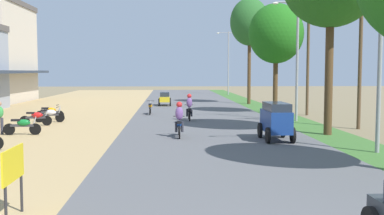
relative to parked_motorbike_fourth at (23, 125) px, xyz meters
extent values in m
cube|color=#2D3847|center=(-6.96, 25.05, 2.52)|extent=(1.20, 10.92, 0.25)
cylinder|color=black|center=(0.59, 0.00, -0.21)|extent=(0.56, 0.06, 0.56)
cylinder|color=black|center=(-0.65, 0.00, -0.21)|extent=(0.56, 0.06, 0.56)
cube|color=#333338|center=(-0.03, 0.00, -0.03)|extent=(1.12, 0.12, 0.12)
ellipsoid|color=#14722D|center=(0.05, 0.00, 0.11)|extent=(0.64, 0.28, 0.32)
cube|color=black|center=(-0.31, 0.00, 0.23)|extent=(0.44, 0.20, 0.10)
cylinder|color=#A5A8AD|center=(0.53, 0.00, 0.06)|extent=(0.26, 0.05, 0.68)
cylinder|color=black|center=(0.47, 0.00, 0.43)|extent=(0.04, 0.54, 0.04)
cylinder|color=black|center=(0.15, 3.92, -0.21)|extent=(0.56, 0.06, 0.56)
cylinder|color=black|center=(-1.09, 3.92, -0.21)|extent=(0.56, 0.06, 0.56)
cube|color=#333338|center=(-0.47, 3.92, -0.03)|extent=(1.12, 0.12, 0.12)
ellipsoid|color=red|center=(-0.39, 3.92, 0.11)|extent=(0.64, 0.28, 0.32)
cube|color=black|center=(-0.75, 3.92, 0.23)|extent=(0.44, 0.20, 0.10)
cylinder|color=#A5A8AD|center=(0.09, 3.92, 0.06)|extent=(0.26, 0.05, 0.68)
cylinder|color=black|center=(0.03, 3.92, 0.43)|extent=(0.04, 0.54, 0.04)
cylinder|color=black|center=(0.49, 5.63, -0.21)|extent=(0.56, 0.06, 0.56)
cylinder|color=black|center=(-0.75, 5.63, -0.21)|extent=(0.56, 0.06, 0.56)
cube|color=#333338|center=(-0.13, 5.63, -0.03)|extent=(1.12, 0.12, 0.12)
ellipsoid|color=silver|center=(-0.05, 5.63, 0.11)|extent=(0.64, 0.28, 0.32)
cube|color=black|center=(-0.41, 5.63, 0.23)|extent=(0.44, 0.20, 0.10)
cylinder|color=#A5A8AD|center=(0.43, 5.63, 0.06)|extent=(0.26, 0.05, 0.68)
cylinder|color=black|center=(0.37, 5.63, 0.43)|extent=(0.04, 0.54, 0.04)
cylinder|color=black|center=(0.08, 7.32, -0.21)|extent=(0.56, 0.06, 0.56)
cylinder|color=black|center=(-1.16, 7.32, -0.21)|extent=(0.56, 0.06, 0.56)
cube|color=#333338|center=(-0.54, 7.32, -0.03)|extent=(1.12, 0.12, 0.12)
ellipsoid|color=orange|center=(-0.46, 7.32, 0.11)|extent=(0.64, 0.28, 0.32)
cube|color=black|center=(-0.82, 7.32, 0.23)|extent=(0.44, 0.20, 0.10)
cylinder|color=#A5A8AD|center=(0.02, 7.32, 0.06)|extent=(0.26, 0.05, 0.68)
cylinder|color=black|center=(-0.04, 7.32, 0.43)|extent=(0.04, 0.54, 0.04)
cylinder|color=#262628|center=(3.80, -13.53, -0.09)|extent=(0.06, 0.06, 0.80)
cylinder|color=#262628|center=(3.80, -12.53, -0.09)|extent=(0.06, 0.06, 0.80)
cube|color=yellow|center=(3.80, -13.03, 0.66)|extent=(0.04, 1.30, 0.70)
cylinder|color=#33333D|center=(-1.06, 0.22, -0.08)|extent=(0.14, 0.14, 0.82)
ellipsoid|color=#338C3F|center=(-1.14, 0.18, 0.61)|extent=(0.43, 0.36, 0.56)
cylinder|color=#4C351E|center=(14.75, -0.61, 2.60)|extent=(0.39, 0.39, 6.20)
cylinder|color=#4C351E|center=(14.79, 10.77, 1.80)|extent=(0.34, 0.34, 4.59)
ellipsoid|color=#1E6217|center=(14.79, 10.77, 5.29)|extent=(3.95, 3.95, 4.31)
cylinder|color=#4C351E|center=(14.59, 20.69, 2.72)|extent=(0.32, 0.32, 6.43)
ellipsoid|color=#265C25|center=(14.59, 20.69, 7.15)|extent=(3.61, 3.61, 4.40)
cylinder|color=gray|center=(14.93, -5.62, 3.21)|extent=(0.16, 0.16, 7.41)
cylinder|color=gray|center=(14.93, 5.61, 3.21)|extent=(0.16, 0.16, 7.40)
cylinder|color=gray|center=(14.23, 5.61, 6.75)|extent=(1.40, 0.08, 0.08)
ellipsoid|color=silver|center=(13.53, 5.61, 6.68)|extent=(0.36, 0.20, 0.14)
cylinder|color=gray|center=(15.63, 5.61, 6.75)|extent=(1.40, 0.08, 0.08)
ellipsoid|color=silver|center=(16.33, 5.61, 6.68)|extent=(0.36, 0.20, 0.14)
cylinder|color=gray|center=(14.93, 38.42, 3.63)|extent=(0.16, 0.16, 8.24)
cylinder|color=gray|center=(14.23, 38.42, 7.60)|extent=(1.40, 0.08, 0.08)
ellipsoid|color=silver|center=(13.53, 38.42, 7.53)|extent=(0.36, 0.20, 0.14)
cylinder|color=gray|center=(15.63, 38.42, 7.60)|extent=(1.40, 0.08, 0.08)
ellipsoid|color=silver|center=(16.33, 38.42, 7.53)|extent=(0.36, 0.20, 0.14)
cylinder|color=brown|center=(16.90, 9.90, 4.18)|extent=(0.20, 0.20, 9.47)
cylinder|color=brown|center=(17.32, 1.90, 3.71)|extent=(0.20, 0.20, 8.52)
cube|color=navy|center=(11.77, -2.44, 0.38)|extent=(0.95, 2.40, 0.95)
cube|color=#232B38|center=(11.77, -2.54, 1.03)|extent=(0.87, 2.00, 0.35)
cylinder|color=black|center=(12.31, -3.31, -0.13)|extent=(0.12, 0.68, 0.68)
cylinder|color=black|center=(11.24, -3.31, -0.13)|extent=(0.12, 0.68, 0.68)
cylinder|color=black|center=(12.31, -1.58, -0.13)|extent=(0.12, 0.68, 0.68)
cylinder|color=black|center=(11.24, -1.58, -0.13)|extent=(0.12, 0.68, 0.68)
cube|color=gold|center=(6.71, 18.80, 0.10)|extent=(0.88, 2.25, 0.44)
cube|color=#232B38|center=(6.71, 18.90, 0.52)|extent=(0.81, 1.30, 0.40)
cylinder|color=black|center=(6.21, 19.61, -0.15)|extent=(0.11, 0.64, 0.64)
cylinder|color=black|center=(7.20, 19.61, -0.15)|extent=(0.11, 0.64, 0.64)
cylinder|color=black|center=(6.21, 17.99, -0.15)|extent=(0.11, 0.64, 0.64)
cylinder|color=black|center=(7.20, 17.99, -0.15)|extent=(0.11, 0.64, 0.64)
cylinder|color=black|center=(7.53, -0.54, -0.19)|extent=(0.06, 0.56, 0.56)
cylinder|color=black|center=(7.53, -1.78, -0.19)|extent=(0.06, 0.56, 0.56)
cube|color=#333338|center=(7.53, -1.16, -0.01)|extent=(0.12, 1.12, 0.12)
ellipsoid|color=#1E4CA5|center=(7.53, -1.08, 0.13)|extent=(0.28, 0.64, 0.32)
cube|color=black|center=(7.53, -1.44, 0.25)|extent=(0.20, 0.44, 0.10)
cylinder|color=#A5A8AD|center=(7.53, -0.60, 0.08)|extent=(0.05, 0.26, 0.68)
cylinder|color=black|center=(7.53, -0.66, 0.45)|extent=(0.54, 0.04, 0.04)
ellipsoid|color=#724C8C|center=(7.53, -1.36, 0.65)|extent=(0.36, 0.28, 0.64)
sphere|color=red|center=(7.53, -1.32, 1.05)|extent=(0.28, 0.28, 0.28)
cylinder|color=#2D2D38|center=(7.39, -1.26, 0.01)|extent=(0.12, 0.12, 0.48)
cylinder|color=#2D2D38|center=(7.67, -1.26, 0.01)|extent=(0.12, 0.12, 0.48)
cylinder|color=black|center=(8.33, 6.88, -0.19)|extent=(0.06, 0.56, 0.56)
cylinder|color=black|center=(8.33, 5.64, -0.19)|extent=(0.06, 0.56, 0.56)
cube|color=#333338|center=(8.33, 6.26, -0.01)|extent=(0.12, 1.12, 0.12)
ellipsoid|color=black|center=(8.33, 6.34, 0.13)|extent=(0.28, 0.64, 0.32)
cube|color=black|center=(8.33, 5.98, 0.25)|extent=(0.20, 0.44, 0.10)
cylinder|color=#A5A8AD|center=(8.33, 6.82, 0.08)|extent=(0.05, 0.26, 0.68)
cylinder|color=black|center=(8.33, 6.76, 0.45)|extent=(0.54, 0.04, 0.04)
ellipsoid|color=#724C8C|center=(8.33, 6.06, 0.65)|extent=(0.36, 0.28, 0.64)
sphere|color=red|center=(8.33, 6.10, 1.05)|extent=(0.28, 0.28, 0.28)
cylinder|color=#2D2D38|center=(8.19, 6.16, 0.01)|extent=(0.12, 0.12, 0.48)
cylinder|color=#2D2D38|center=(8.47, 6.16, 0.01)|extent=(0.12, 0.12, 0.48)
cylinder|color=black|center=(5.74, 11.03, -0.19)|extent=(0.06, 0.56, 0.56)
cylinder|color=black|center=(5.74, 9.79, -0.19)|extent=(0.06, 0.56, 0.56)
cube|color=#333338|center=(5.74, 10.41, -0.01)|extent=(0.12, 1.12, 0.12)
ellipsoid|color=orange|center=(5.74, 10.49, 0.13)|extent=(0.28, 0.64, 0.32)
cube|color=black|center=(5.74, 10.13, 0.25)|extent=(0.20, 0.44, 0.10)
cylinder|color=#A5A8AD|center=(5.74, 10.97, 0.08)|extent=(0.05, 0.26, 0.68)
cylinder|color=black|center=(5.74, 10.91, 0.45)|extent=(0.54, 0.04, 0.04)
camera|label=1|loc=(7.02, -22.75, 2.59)|focal=43.69mm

